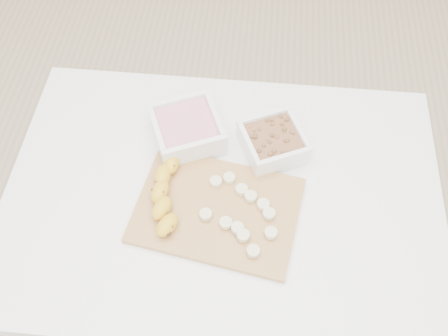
# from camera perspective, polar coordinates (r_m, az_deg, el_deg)

# --- Properties ---
(ground) EXTENTS (3.50, 3.50, 0.00)m
(ground) POSITION_cam_1_polar(r_m,az_deg,el_deg) (1.83, -0.09, -14.76)
(ground) COLOR #C6AD89
(ground) RESTS_ON ground
(table) EXTENTS (1.00, 0.70, 0.75)m
(table) POSITION_cam_1_polar(r_m,az_deg,el_deg) (1.23, -0.13, -5.15)
(table) COLOR white
(table) RESTS_ON ground
(bowl_yogurt) EXTENTS (0.20, 0.20, 0.07)m
(bowl_yogurt) POSITION_cam_1_polar(r_m,az_deg,el_deg) (1.20, -4.24, 4.41)
(bowl_yogurt) COLOR white
(bowl_yogurt) RESTS_ON table
(bowl_granola) EXTENTS (0.18, 0.18, 0.06)m
(bowl_granola) POSITION_cam_1_polar(r_m,az_deg,el_deg) (1.19, 5.62, 2.95)
(bowl_granola) COLOR white
(bowl_granola) RESTS_ON table
(cutting_board) EXTENTS (0.39, 0.31, 0.01)m
(cutting_board) POSITION_cam_1_polar(r_m,az_deg,el_deg) (1.11, -0.79, -4.81)
(cutting_board) COLOR #BC834C
(cutting_board) RESTS_ON table
(banana) EXTENTS (0.08, 0.21, 0.04)m
(banana) POSITION_cam_1_polar(r_m,az_deg,el_deg) (1.11, -6.64, -3.01)
(banana) COLOR gold
(banana) RESTS_ON cutting_board
(banana_slices) EXTENTS (0.17, 0.20, 0.02)m
(banana_slices) POSITION_cam_1_polar(r_m,az_deg,el_deg) (1.09, 2.07, -5.03)
(banana_slices) COLOR beige
(banana_slices) RESTS_ON cutting_board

